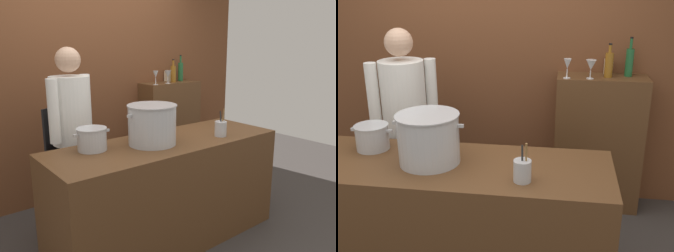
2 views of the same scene
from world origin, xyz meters
The scene contains 13 objects.
ground_plane centered at (0.00, 0.00, 0.00)m, with size 8.00×8.00×0.00m, color #383330.
brick_back_panel centered at (0.00, 1.40, 1.50)m, with size 4.40×0.10×3.00m, color brown.
prep_counter centered at (0.00, 0.00, 0.45)m, with size 2.01×0.70×0.90m, color brown.
bar_cabinet centered at (0.99, 1.19, 0.61)m, with size 0.76×0.32×1.22m, color brown.
chef centered at (-0.55, 0.63, 0.96)m, with size 0.47×0.41×1.66m.
stockpot_large centered at (-0.15, 0.01, 1.06)m, with size 0.45×0.40×0.32m.
stockpot_small centered at (-0.60, 0.16, 0.99)m, with size 0.29×0.23×0.17m.
utensil_crock centered at (0.46, -0.17, 0.97)m, with size 0.10×0.10×0.24m.
wine_bottle_green centered at (1.20, 1.24, 1.34)m, with size 0.07×0.07×0.33m.
wine_bottle_amber centered at (1.03, 1.18, 1.33)m, with size 0.07×0.07×0.28m.
wine_glass_short centered at (0.88, 1.10, 1.33)m, with size 0.08×0.08×0.16m.
wine_glass_tall centered at (0.69, 1.09, 1.33)m, with size 0.07×0.07×0.16m.
spice_tin_cream centered at (1.04, 1.29, 1.28)m, with size 0.07×0.07×0.13m, color beige.
Camera 1 is at (-1.70, -2.14, 1.68)m, focal length 36.76 mm.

